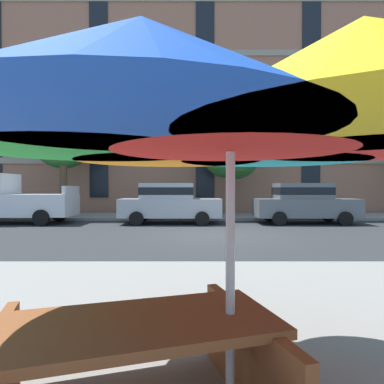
{
  "coord_description": "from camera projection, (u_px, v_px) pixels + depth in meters",
  "views": [
    {
      "loc": [
        -0.77,
        -11.18,
        1.58
      ],
      "look_at": [
        -0.77,
        3.2,
        1.4
      ],
      "focal_mm": 31.63,
      "sensor_mm": 36.0,
      "label": 1
    }
  ],
  "objects": [
    {
      "name": "patio_umbrella",
      "position": [
        230.0,
        114.0,
        2.17
      ],
      "size": [
        3.42,
        3.18,
        2.37
      ],
      "color": "silver",
      "rests_on": "ground"
    },
    {
      "name": "picnic_table",
      "position": [
        131.0,
        367.0,
        2.06
      ],
      "size": [
        2.16,
        1.98,
        0.77
      ],
      "color": "brown",
      "rests_on": "ground"
    },
    {
      "name": "sidewalk_far",
      "position": [
        206.0,
        216.0,
        18.0
      ],
      "size": [
        56.0,
        3.6,
        0.12
      ],
      "primitive_type": "cube",
      "color": "gray",
      "rests_on": "ground"
    },
    {
      "name": "apartment_building",
      "position": [
        202.0,
        84.0,
        26.07
      ],
      "size": [
        44.28,
        12.08,
        19.2
      ],
      "color": "#A87056",
      "rests_on": "ground"
    },
    {
      "name": "pickup_white",
      "position": [
        10.0,
        200.0,
        14.88
      ],
      "size": [
        5.1,
        2.12,
        2.2
      ],
      "color": "silver",
      "rests_on": "ground"
    },
    {
      "name": "sedan_silver",
      "position": [
        169.0,
        202.0,
        14.89
      ],
      "size": [
        4.4,
        1.98,
        1.78
      ],
      "color": "#A8AAB2",
      "rests_on": "ground"
    },
    {
      "name": "ground_plane",
      "position": [
        215.0,
        235.0,
        11.2
      ],
      "size": [
        120.0,
        120.0,
        0.0
      ],
      "primitive_type": "plane",
      "color": "#2D3033"
    },
    {
      "name": "street_tree_left",
      "position": [
        65.0,
        139.0,
        18.02
      ],
      "size": [
        3.29,
        3.26,
        5.86
      ],
      "color": "brown",
      "rests_on": "ground"
    },
    {
      "name": "street_tree_middle",
      "position": [
        231.0,
        149.0,
        18.02
      ],
      "size": [
        3.22,
        3.23,
        5.34
      ],
      "color": "brown",
      "rests_on": "ground"
    },
    {
      "name": "sedan_gray",
      "position": [
        304.0,
        202.0,
        14.89
      ],
      "size": [
        4.4,
        1.98,
        1.78
      ],
      "color": "slate",
      "rests_on": "ground"
    }
  ]
}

